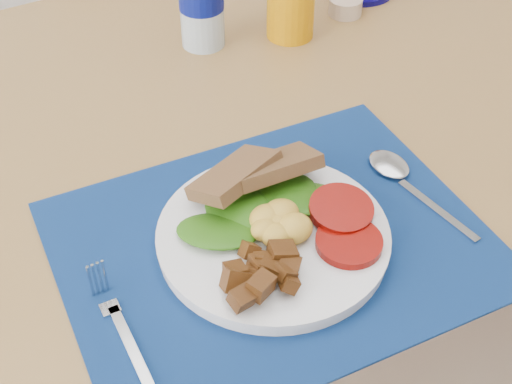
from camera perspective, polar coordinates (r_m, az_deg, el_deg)
table at (r=1.18m, az=2.64°, el=5.64°), size 1.40×0.90×0.75m
chair_far at (r=1.81m, az=-10.41°, el=14.51°), size 0.43×0.42×1.06m
placemat at (r=0.85m, az=1.36°, el=-4.15°), size 0.53×0.43×0.00m
breakfast_plate at (r=0.83m, az=1.20°, el=-3.46°), size 0.27×0.27×0.07m
fork at (r=0.79m, az=-11.04°, el=-10.13°), size 0.02×0.16×0.00m
spoon at (r=0.95m, az=11.64°, el=1.08°), size 0.05×0.20×0.01m
juice_glass at (r=1.22m, az=2.80°, el=14.70°), size 0.08×0.08×0.11m
ramekin at (r=1.31m, az=7.17°, el=14.51°), size 0.06×0.06×0.03m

